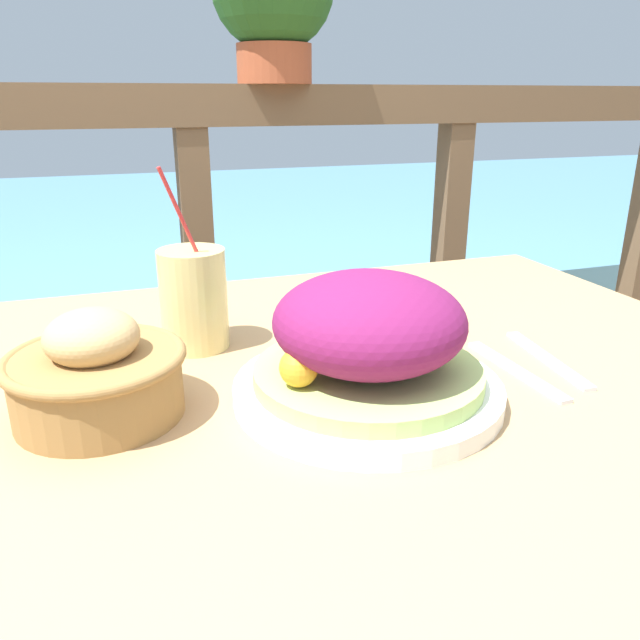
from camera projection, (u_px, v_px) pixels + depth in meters
patio_table at (308, 449)px, 0.75m from camera, size 1.22×0.90×0.73m
railing_fence at (197, 235)px, 1.48m from camera, size 2.80×0.08×1.07m
sea_backdrop at (143, 241)px, 3.88m from camera, size 12.00×4.00×0.38m
salad_plate at (369, 347)px, 0.67m from camera, size 0.29×0.29×0.14m
drink_glass at (194, 299)px, 0.81m from camera, size 0.09×0.09×0.24m
bread_basket at (97, 373)px, 0.64m from camera, size 0.18×0.18×0.12m
fork at (515, 370)px, 0.75m from camera, size 0.02×0.18×0.00m
knife at (547, 359)px, 0.79m from camera, size 0.04×0.18×0.00m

